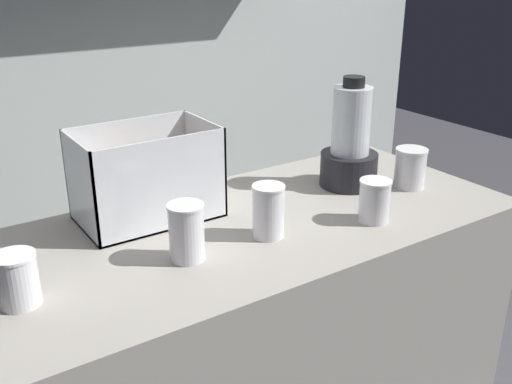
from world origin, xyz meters
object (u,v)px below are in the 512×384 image
object	(u,v)px
carrot_display_bin	(145,191)
juice_cup_pomegranate_right	(374,202)
juice_cup_beet_far_left	(18,282)
juice_cup_mango_left	(187,235)
blender_pitcher	(350,146)
juice_cup_pomegranate_middle	(268,213)
juice_cup_carrot_far_right	(410,170)

from	to	relation	value
carrot_display_bin	juice_cup_pomegranate_right	distance (m)	0.59
juice_cup_beet_far_left	juice_cup_mango_left	size ratio (longest dim) A/B	0.81
carrot_display_bin	juice_cup_beet_far_left	xyz separation A→B (m)	(-0.38, -0.25, -0.03)
blender_pitcher	juice_cup_beet_far_left	world-z (taller)	blender_pitcher
carrot_display_bin	juice_cup_pomegranate_middle	xyz separation A→B (m)	(0.20, -0.27, -0.01)
blender_pitcher	juice_cup_pomegranate_right	size ratio (longest dim) A/B	2.92
juice_cup_pomegranate_right	juice_cup_beet_far_left	bearing A→B (deg)	173.41
blender_pitcher	juice_cup_mango_left	bearing A→B (deg)	-166.50
juice_cup_mango_left	juice_cup_pomegranate_right	world-z (taller)	juice_cup_mango_left
carrot_display_bin	blender_pitcher	size ratio (longest dim) A/B	1.07
blender_pitcher	juice_cup_beet_far_left	size ratio (longest dim) A/B	2.99
juice_cup_mango_left	juice_cup_carrot_far_right	size ratio (longest dim) A/B	1.14
blender_pitcher	carrot_display_bin	bearing A→B (deg)	168.98
juice_cup_beet_far_left	juice_cup_pomegranate_middle	distance (m)	0.58
juice_cup_pomegranate_right	carrot_display_bin	bearing A→B (deg)	144.24
juice_cup_beet_far_left	juice_cup_pomegranate_right	size ratio (longest dim) A/B	0.98
blender_pitcher	juice_cup_pomegranate_middle	size ratio (longest dim) A/B	2.46
juice_cup_pomegranate_middle	juice_cup_carrot_far_right	bearing A→B (deg)	4.27
juice_cup_pomegranate_right	blender_pitcher	bearing A→B (deg)	62.66
carrot_display_bin	juice_cup_carrot_far_right	world-z (taller)	carrot_display_bin
carrot_display_bin	juice_cup_pomegranate_right	world-z (taller)	carrot_display_bin
juice_cup_mango_left	juice_cup_carrot_far_right	world-z (taller)	juice_cup_mango_left
juice_cup_mango_left	juice_cup_pomegranate_right	size ratio (longest dim) A/B	1.20
juice_cup_mango_left	juice_cup_pomegranate_right	distance (m)	0.50
blender_pitcher	juice_cup_pomegranate_middle	world-z (taller)	blender_pitcher
juice_cup_pomegranate_right	juice_cup_pomegranate_middle	bearing A→B (deg)	164.53
juice_cup_pomegranate_right	juice_cup_carrot_far_right	world-z (taller)	juice_cup_carrot_far_right
carrot_display_bin	juice_cup_beet_far_left	bearing A→B (deg)	-146.71
juice_cup_pomegranate_middle	juice_cup_carrot_far_right	size ratio (longest dim) A/B	1.12
juice_cup_beet_far_left	juice_cup_pomegranate_right	bearing A→B (deg)	-6.59
blender_pitcher	juice_cup_pomegranate_middle	distance (m)	0.43
carrot_display_bin	juice_cup_carrot_far_right	size ratio (longest dim) A/B	2.96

